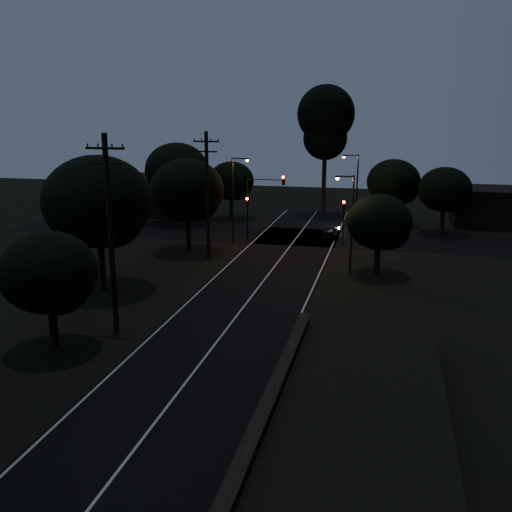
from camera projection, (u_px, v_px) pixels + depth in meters
The scene contains 22 objects.
road_surface at pixel (276, 265), 46.15m from camera, with size 60.00×70.00×0.03m.
retaining_wall at pixel (344, 490), 17.76m from camera, with size 6.93×26.00×1.60m.
utility_pole_mid at pixel (110, 232), 30.85m from camera, with size 2.20×0.30×11.00m.
utility_pole_far at pixel (207, 194), 46.95m from camera, with size 2.20×0.30×10.50m.
tree_left_b at pixel (51, 275), 28.75m from camera, with size 4.93×4.93×6.26m.
tree_left_c at pixel (100, 204), 38.19m from camera, with size 7.36×7.36×9.29m.
tree_left_d at pixel (189, 192), 49.27m from camera, with size 6.43×6.43×8.16m.
tree_far_nw at pixel (233, 182), 64.76m from camera, with size 5.18×5.18×6.56m.
tree_far_w at pixel (179, 171), 61.68m from camera, with size 6.91×6.91×8.81m.
tree_far_ne at pixel (395, 183), 60.68m from camera, with size 5.66×5.66×7.16m.
tree_far_e at pixel (447, 191), 56.82m from camera, with size 5.29×5.29×6.71m.
tree_right_a at pixel (381, 224), 42.21m from camera, with size 4.84×4.84×6.15m.
tall_pine at pixel (326, 122), 65.77m from camera, with size 6.63×6.63×15.08m.
building_left at pixel (149, 194), 69.73m from camera, with size 10.00×8.00×4.40m, color black.
building_right at pixel (496, 207), 61.87m from camera, with size 9.00×7.00×4.00m, color black.
signal_left at pixel (247, 210), 54.83m from camera, with size 0.28×0.35×4.10m.
signal_right at pixel (344, 214), 52.80m from camera, with size 0.28×0.35×4.10m.
signal_mast at pixel (265, 195), 54.09m from camera, with size 3.70×0.35×6.25m.
streetlight_a at pixel (235, 194), 52.67m from camera, with size 1.66×0.26×8.00m.
streetlight_b at pixel (355, 189), 55.98m from camera, with size 1.66×0.26×8.00m.
streetlight_c at pixel (350, 217), 42.73m from camera, with size 1.46×0.26×7.50m.
car at pixel (330, 231), 55.91m from camera, with size 1.46×3.63×1.24m, color black.
Camera 1 is at (8.59, -12.62, 12.10)m, focal length 40.00 mm.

